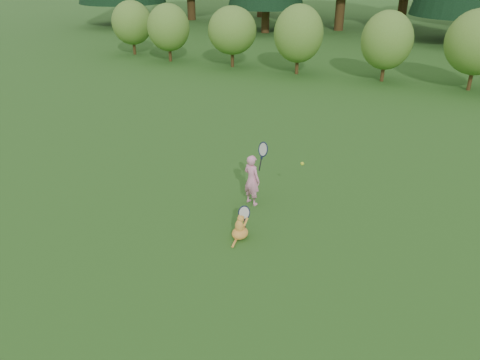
% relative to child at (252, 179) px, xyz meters
% --- Properties ---
extents(ground, '(100.00, 100.00, 0.00)m').
position_rel_child_xyz_m(ground, '(-0.30, -1.22, -0.55)').
color(ground, '#224E16').
rests_on(ground, ground).
extents(shrub_row, '(28.00, 3.00, 2.80)m').
position_rel_child_xyz_m(shrub_row, '(-0.30, 11.78, 0.85)').
color(shrub_row, '#517C26').
rests_on(shrub_row, ground).
extents(child, '(0.63, 0.45, 1.57)m').
position_rel_child_xyz_m(child, '(0.00, 0.00, 0.00)').
color(child, pink).
rests_on(child, ground).
extents(cat, '(0.43, 0.68, 0.63)m').
position_rel_child_xyz_m(cat, '(0.23, -1.26, -0.31)').
color(cat, '#C27425').
rests_on(cat, ground).
extents(tennis_ball, '(0.07, 0.07, 0.07)m').
position_rel_child_xyz_m(tennis_ball, '(0.95, 0.14, 0.42)').
color(tennis_ball, '#97C316').
rests_on(tennis_ball, ground).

